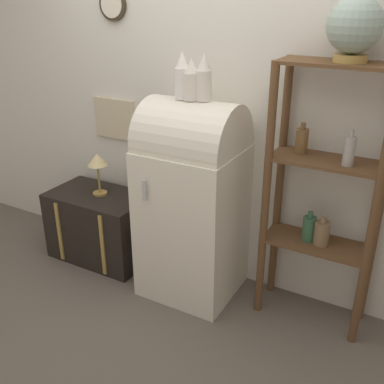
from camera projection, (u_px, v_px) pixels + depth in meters
ground_plane at (174, 306)px, 3.10m from camera, size 12.00×12.00×0.00m
wall_back at (214, 95)px, 3.01m from camera, size 7.00×0.09×2.70m
refrigerator at (192, 198)px, 3.01m from camera, size 0.63×0.61×1.38m
suitcase_trunk at (101, 226)px, 3.58m from camera, size 0.78×0.47×0.55m
shelf_unit at (323, 188)px, 2.66m from camera, size 0.67×0.30×1.65m
globe at (355, 27)px, 2.27m from camera, size 0.29×0.29×0.33m
vase_left at (182, 77)px, 2.71m from camera, size 0.09×0.09×0.29m
vase_center at (191, 81)px, 2.69m from camera, size 0.09×0.09×0.25m
vase_right at (204, 79)px, 2.66m from camera, size 0.10×0.10×0.28m
desk_lamp at (97, 163)px, 3.37m from camera, size 0.15×0.15×0.33m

